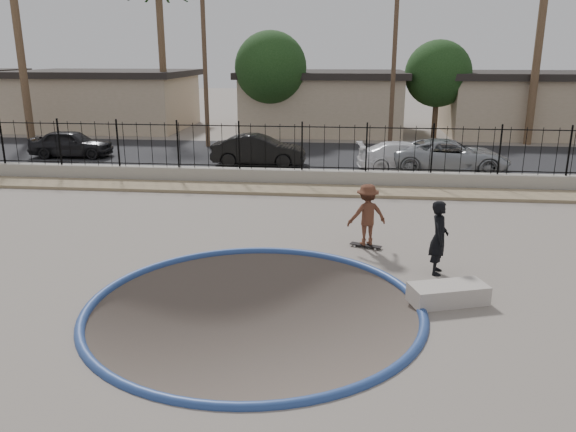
# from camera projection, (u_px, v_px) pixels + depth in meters

# --- Properties ---
(ground) EXTENTS (120.00, 120.00, 2.20)m
(ground) POSITION_uv_depth(u_px,v_px,m) (305.00, 201.00, 24.30)
(ground) COLOR #70675D
(ground) RESTS_ON ground
(bowl_pit) EXTENTS (6.84, 6.84, 1.80)m
(bowl_pit) POSITION_uv_depth(u_px,v_px,m) (255.00, 307.00, 11.59)
(bowl_pit) COLOR #4B4139
(bowl_pit) RESTS_ON ground
(coping_ring) EXTENTS (7.04, 7.04, 0.20)m
(coping_ring) POSITION_uv_depth(u_px,v_px,m) (255.00, 307.00, 11.59)
(coping_ring) COLOR navy
(coping_ring) RESTS_ON ground
(rock_strip) EXTENTS (42.00, 1.60, 0.11)m
(rock_strip) POSITION_uv_depth(u_px,v_px,m) (299.00, 190.00, 21.30)
(rock_strip) COLOR tan
(rock_strip) RESTS_ON ground
(retaining_wall) EXTENTS (42.00, 0.45, 0.60)m
(retaining_wall) POSITION_uv_depth(u_px,v_px,m) (302.00, 177.00, 22.28)
(retaining_wall) COLOR gray
(retaining_wall) RESTS_ON ground
(fence) EXTENTS (40.00, 0.04, 1.80)m
(fence) POSITION_uv_depth(u_px,v_px,m) (302.00, 147.00, 21.95)
(fence) COLOR black
(fence) RESTS_ON retaining_wall
(street) EXTENTS (90.00, 8.00, 0.04)m
(street) POSITION_uv_depth(u_px,v_px,m) (313.00, 155.00, 28.76)
(street) COLOR black
(street) RESTS_ON ground
(house_west) EXTENTS (11.60, 8.60, 3.90)m
(house_west) POSITION_uv_depth(u_px,v_px,m) (107.00, 99.00, 38.85)
(house_west) COLOR tan
(house_west) RESTS_ON ground
(house_center) EXTENTS (10.60, 8.60, 3.90)m
(house_center) POSITION_uv_depth(u_px,v_px,m) (323.00, 101.00, 37.27)
(house_center) COLOR tan
(house_center) RESTS_ON ground
(house_east) EXTENTS (12.60, 8.60, 3.90)m
(house_east) POSITION_uv_depth(u_px,v_px,m) (542.00, 103.00, 35.80)
(house_east) COLOR tan
(house_east) RESTS_ON ground
(palm_mid) EXTENTS (2.30, 2.30, 9.30)m
(palm_mid) POSITION_uv_depth(u_px,v_px,m) (160.00, 25.00, 34.62)
(palm_mid) COLOR brown
(palm_mid) RESTS_ON ground
(palm_right) EXTENTS (2.30, 2.30, 10.30)m
(palm_right) POSITION_uv_depth(u_px,v_px,m) (543.00, 9.00, 30.22)
(palm_right) COLOR brown
(palm_right) RESTS_ON ground
(utility_pole_left) EXTENTS (1.70, 0.24, 9.00)m
(utility_pole_left) POSITION_uv_depth(u_px,v_px,m) (205.00, 60.00, 29.98)
(utility_pole_left) COLOR #473323
(utility_pole_left) RESTS_ON ground
(utility_pole_mid) EXTENTS (1.70, 0.24, 9.50)m
(utility_pole_mid) POSITION_uv_depth(u_px,v_px,m) (394.00, 55.00, 28.86)
(utility_pole_mid) COLOR #473323
(utility_pole_mid) RESTS_ON ground
(street_tree_left) EXTENTS (4.32, 4.32, 6.36)m
(street_tree_left) POSITION_uv_depth(u_px,v_px,m) (271.00, 68.00, 33.63)
(street_tree_left) COLOR #473323
(street_tree_left) RESTS_ON ground
(street_tree_mid) EXTENTS (3.96, 3.96, 5.83)m
(street_tree_mid) POSITION_uv_depth(u_px,v_px,m) (438.00, 74.00, 33.63)
(street_tree_mid) COLOR #473323
(street_tree_mid) RESTS_ON ground
(skater) EXTENTS (1.21, 0.94, 1.65)m
(skater) POSITION_uv_depth(u_px,v_px,m) (367.00, 218.00, 14.92)
(skater) COLOR brown
(skater) RESTS_ON ground
(skateboard) EXTENTS (0.88, 0.50, 0.07)m
(skateboard) POSITION_uv_depth(u_px,v_px,m) (366.00, 245.00, 15.14)
(skateboard) COLOR black
(skateboard) RESTS_ON ground
(videographer) EXTENTS (0.52, 0.70, 1.78)m
(videographer) POSITION_uv_depth(u_px,v_px,m) (439.00, 238.00, 13.15)
(videographer) COLOR black
(videographer) RESTS_ON ground
(concrete_ledge) EXTENTS (1.74, 1.17, 0.40)m
(concrete_ledge) POSITION_uv_depth(u_px,v_px,m) (448.00, 294.00, 11.76)
(concrete_ledge) COLOR #ADA399
(concrete_ledge) RESTS_ON ground
(car_a) EXTENTS (4.08, 1.86, 1.36)m
(car_a) POSITION_uv_depth(u_px,v_px,m) (71.00, 143.00, 27.91)
(car_a) COLOR black
(car_a) RESTS_ON street
(car_b) EXTENTS (4.27, 1.50, 1.40)m
(car_b) POSITION_uv_depth(u_px,v_px,m) (259.00, 150.00, 25.81)
(car_b) COLOR black
(car_b) RESTS_ON street
(car_c) EXTENTS (4.48, 2.17, 1.26)m
(car_c) POSITION_uv_depth(u_px,v_px,m) (406.00, 157.00, 24.68)
(car_c) COLOR white
(car_c) RESTS_ON street
(car_d) EXTENTS (5.11, 2.46, 1.40)m
(car_d) POSITION_uv_depth(u_px,v_px,m) (450.00, 156.00, 24.46)
(car_d) COLOR #9EA2A7
(car_d) RESTS_ON street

